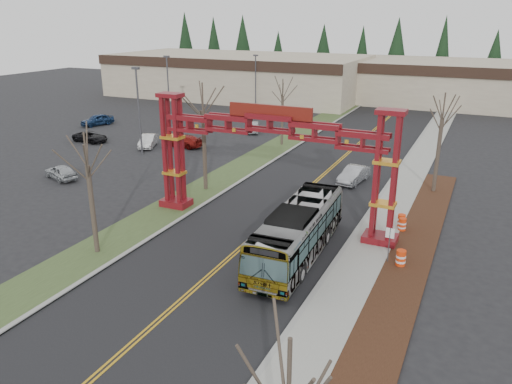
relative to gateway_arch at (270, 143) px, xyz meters
The scene contains 32 objects.
ground 18.97m from the gateway_arch, 90.00° to the right, with size 200.00×200.00×0.00m, color black.
road 9.20m from the gateway_arch, 90.00° to the left, with size 12.00×110.00×0.02m, color black.
lane_line_left 9.19m from the gateway_arch, 90.98° to the left, with size 0.12×100.00×0.01m, color #BF8B16.
lane_line_right 9.19m from the gateway_arch, 89.02° to the left, with size 0.12×100.00×0.01m, color #BF8B16.
curb_right 11.03m from the gateway_arch, 48.70° to the left, with size 0.30×110.00×0.15m, color gray.
sidewalk_right 11.90m from the gateway_arch, 42.65° to the left, with size 2.60×110.00×0.14m, color gray.
landscape_strip 14.25m from the gateway_arch, 38.11° to the right, with size 2.60×50.00×0.12m, color black.
grass_median 12.18m from the gateway_arch, 138.81° to the left, with size 4.00×110.00×0.08m, color #364824.
curb_left 11.03m from the gateway_arch, 131.30° to the left, with size 0.30×110.00×0.15m, color gray.
gateway_arch is the anchor object (origin of this frame).
retail_building_west 61.78m from the gateway_arch, 119.07° to the left, with size 46.00×22.30×7.50m.
retail_building_east 62.80m from the gateway_arch, 80.83° to the left, with size 38.00×20.30×7.00m.
conifer_treeline 74.00m from the gateway_arch, 89.81° to the left, with size 116.10×5.60×13.00m.
transit_bus 6.96m from the gateway_arch, 47.32° to the right, with size 2.76×11.81×3.29m, color #919398.
silver_sedan 13.39m from the gateway_arch, 75.28° to the left, with size 1.54×4.41×1.45m, color #A5A8AD.
parked_car_near_a 22.22m from the gateway_arch, behind, with size 1.61×4.01×1.37m, color #A8ADB0.
parked_car_near_b 26.56m from the gateway_arch, 145.82° to the left, with size 1.50×4.31×1.42m, color silver.
parked_car_near_c 32.81m from the gateway_arch, 154.93° to the left, with size 2.05×4.44×1.23m, color black.
parked_car_mid_a 24.83m from the gateway_arch, 137.63° to the left, with size 1.94×4.78×1.39m, color maroon.
parked_car_mid_b 41.58m from the gateway_arch, 148.58° to the left, with size 1.81×4.50×1.53m, color navy.
parked_car_far_a 30.56m from the gateway_arch, 117.69° to the left, with size 1.39×3.98×1.31m, color #979B9E.
bare_tree_median_near 12.03m from the gateway_arch, 131.71° to the right, with size 3.09×3.09×7.80m.
bare_tree_median_mid 9.25m from the gateway_arch, 150.29° to the left, with size 3.45×3.45×9.14m.
bare_tree_median_far 23.38m from the gateway_arch, 110.02° to the left, with size 2.94×2.94×7.59m.
bare_tree_right_far 15.79m from the gateway_arch, 50.70° to the left, with size 3.26×3.26×8.45m.
light_pole_near 23.45m from the gateway_arch, 149.84° to the left, with size 0.80×0.40×9.27m.
light_pole_mid 38.96m from the gateway_arch, 134.80° to the left, with size 0.79×0.40×9.13m.
light_pole_far 47.53m from the gateway_arch, 116.30° to the left, with size 0.74×0.37×8.50m.
street_sign 10.35m from the gateway_arch, 16.16° to the right, with size 0.52×0.09×2.30m.
barrel_south 11.56m from the gateway_arch, 15.87° to the right, with size 0.59×0.59×1.09m.
barrel_mid 10.84m from the gateway_arch, 15.83° to the left, with size 0.54×0.54×1.00m.
barrel_north 10.87m from the gateway_arch, 19.83° to the left, with size 0.55×0.55×1.02m.
Camera 1 is at (13.31, -12.65, 14.21)m, focal length 35.00 mm.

